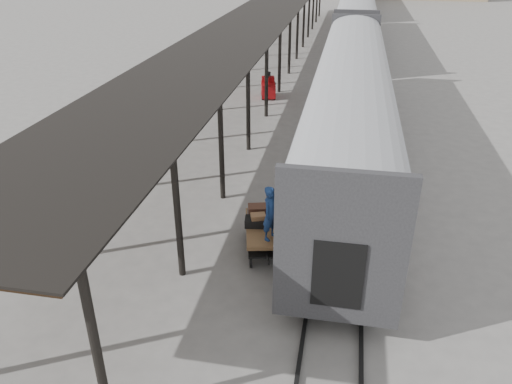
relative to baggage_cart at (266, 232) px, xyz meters
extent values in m
plane|color=slate|center=(-0.88, 0.22, -0.65)|extent=(160.00, 160.00, 0.00)
cube|color=silver|center=(2.32, 8.22, 1.95)|extent=(3.00, 24.00, 2.90)
cube|color=#28282B|center=(2.32, -3.68, 1.95)|extent=(3.04, 0.22, 3.50)
cube|color=black|center=(0.80, 8.22, 2.85)|extent=(0.04, 22.08, 0.65)
cube|color=black|center=(2.32, 8.22, 0.25)|extent=(2.55, 23.04, 0.50)
cube|color=silver|center=(2.32, 34.22, 1.95)|extent=(3.00, 24.00, 2.90)
cube|color=#28282B|center=(2.32, 22.32, 1.95)|extent=(3.04, 0.22, 3.50)
cube|color=black|center=(0.80, 34.22, 2.85)|extent=(0.04, 22.08, 0.65)
cube|color=black|center=(2.32, 34.22, 0.25)|extent=(2.55, 23.04, 0.50)
cube|color=black|center=(2.32, 60.22, 0.25)|extent=(2.55, 23.04, 0.50)
cube|color=black|center=(1.07, -0.28, 1.50)|extent=(0.50, 1.70, 2.00)
imported|color=silver|center=(1.07, -0.28, 1.36)|extent=(0.72, 0.89, 1.72)
cube|color=#8B603C|center=(0.67, -0.43, 0.75)|extent=(0.57, 0.25, 0.42)
cube|color=#422B19|center=(-4.28, 24.22, 3.35)|extent=(4.60, 64.00, 0.18)
cube|color=black|center=(-4.28, 24.22, 3.47)|extent=(4.90, 64.30, 0.06)
cylinder|color=black|center=(-6.33, 24.22, 1.35)|extent=(0.20, 0.20, 4.00)
cylinder|color=black|center=(-2.23, -6.78, 1.35)|extent=(0.20, 0.20, 4.00)
cylinder|color=black|center=(-2.23, 24.22, 1.35)|extent=(0.20, 0.20, 4.00)
cube|color=black|center=(1.60, 34.22, -0.59)|extent=(0.10, 150.00, 0.12)
cube|color=black|center=(3.04, 34.22, -0.59)|extent=(0.10, 150.00, 0.12)
cube|color=brown|center=(0.00, 0.00, 0.15)|extent=(1.74, 2.61, 0.12)
cube|color=black|center=(0.00, 0.00, -0.20)|extent=(1.62, 2.49, 0.06)
cylinder|color=black|center=(-0.28, -1.04, -0.45)|extent=(0.16, 0.41, 0.40)
cylinder|color=black|center=(0.69, -0.82, -0.45)|extent=(0.16, 0.41, 0.40)
cylinder|color=black|center=(-0.69, 0.82, -0.45)|extent=(0.16, 0.41, 0.40)
cylinder|color=black|center=(0.28, 1.04, -0.45)|extent=(0.16, 0.41, 0.40)
cube|color=#3E3E41|center=(-0.33, 0.52, 0.33)|extent=(0.79, 0.66, 0.23)
cube|color=#8B603C|center=(0.17, 0.75, 0.31)|extent=(0.60, 0.46, 0.20)
cube|color=black|center=(-0.33, -0.01, 0.34)|extent=(0.72, 0.55, 0.27)
cube|color=#464D2E|center=(0.24, 0.19, 0.30)|extent=(0.56, 0.43, 0.19)
cube|color=#4B2B1E|center=(-0.35, 0.48, 0.54)|extent=(0.71, 0.58, 0.22)
cube|color=#8B603C|center=(-0.24, -0.02, 0.54)|extent=(0.53, 0.46, 0.18)
cube|color=maroon|center=(-2.71, 16.82, -0.14)|extent=(1.11, 1.53, 0.83)
cube|color=maroon|center=(-2.79, 17.18, 0.41)|extent=(0.89, 0.71, 0.32)
cylinder|color=black|center=(-2.96, 16.24, -0.48)|extent=(0.18, 0.35, 0.33)
cylinder|color=black|center=(-2.24, 16.40, -0.48)|extent=(0.18, 0.35, 0.33)
cylinder|color=black|center=(-3.18, 17.23, -0.48)|extent=(0.18, 0.35, 0.33)
cylinder|color=black|center=(-2.46, 17.39, -0.48)|extent=(0.18, 0.35, 0.33)
imported|color=navy|center=(0.25, -0.65, 1.07)|extent=(0.65, 0.75, 1.72)
imported|color=black|center=(-2.74, 17.34, 0.11)|extent=(0.91, 0.44, 1.51)
camera|label=1|loc=(2.19, -13.34, 8.38)|focal=35.00mm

